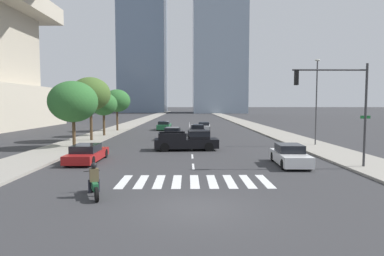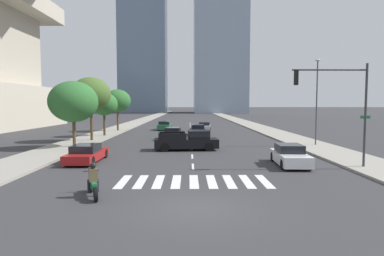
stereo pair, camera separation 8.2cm
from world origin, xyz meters
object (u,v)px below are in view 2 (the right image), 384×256
at_px(sedan_red_3, 87,154).
at_px(street_tree_third, 104,104).
at_px(sedan_black_1, 173,134).
at_px(street_tree_fourth, 117,101).
at_px(motorcycle_lead, 93,183).
at_px(sedan_black_0, 198,130).
at_px(street_tree_nearest, 73,102).
at_px(sedan_silver_4, 204,126).
at_px(street_lamp_east, 317,96).
at_px(traffic_signal_near, 339,96).
at_px(sedan_green_5, 165,126).
at_px(street_tree_second, 91,94).
at_px(pickup_truck, 189,141).
at_px(sedan_white_2, 290,156).

distance_m(sedan_red_3, street_tree_third, 18.10).
height_order(sedan_black_1, street_tree_fourth, street_tree_fourth).
distance_m(motorcycle_lead, sedan_black_0, 28.36).
relative_size(sedan_black_1, street_tree_nearest, 0.80).
relative_size(sedan_black_0, sedan_silver_4, 1.04).
height_order(sedan_black_0, street_lamp_east, street_lamp_east).
bearing_deg(street_tree_fourth, sedan_red_3, -82.56).
bearing_deg(traffic_signal_near, street_lamp_east, -104.81).
relative_size(traffic_signal_near, street_tree_nearest, 1.07).
bearing_deg(street_tree_fourth, sedan_green_5, 22.74).
bearing_deg(street_lamp_east, street_tree_second, 169.38).
relative_size(sedan_red_3, street_tree_second, 0.73).
height_order(sedan_green_5, traffic_signal_near, traffic_signal_near).
relative_size(pickup_truck, traffic_signal_near, 0.88).
xyz_separation_m(sedan_white_2, street_tree_second, (-16.73, 13.61, 4.36)).
relative_size(street_tree_second, street_tree_fourth, 1.12).
distance_m(sedan_black_1, sedan_white_2, 17.42).
height_order(traffic_signal_near, street_tree_third, traffic_signal_near).
relative_size(street_lamp_east, street_tree_nearest, 1.36).
bearing_deg(street_tree_fourth, motorcycle_lead, -79.57).
relative_size(sedan_green_5, street_lamp_east, 0.61).
relative_size(motorcycle_lead, street_tree_second, 0.32).
relative_size(motorcycle_lead, street_tree_third, 0.40).
distance_m(sedan_red_3, street_tree_fourth, 25.49).
xyz_separation_m(sedan_green_5, street_tree_second, (-6.54, -15.49, 4.36)).
bearing_deg(street_tree_nearest, street_tree_second, 90.00).
relative_size(sedan_black_0, traffic_signal_near, 0.75).
bearing_deg(traffic_signal_near, street_tree_second, -37.62).
height_order(traffic_signal_near, street_tree_fourth, traffic_signal_near).
distance_m(sedan_white_2, street_tree_second, 22.00).
bearing_deg(sedan_white_2, traffic_signal_near, 66.80).
xyz_separation_m(sedan_silver_4, street_lamp_east, (9.48, -18.93, 4.14)).
bearing_deg(pickup_truck, sedan_red_3, -144.83).
height_order(sedan_silver_4, street_lamp_east, street_lamp_east).
xyz_separation_m(sedan_green_5, street_tree_third, (-6.54, -10.24, 3.31)).
relative_size(street_tree_third, street_tree_fourth, 0.88).
bearing_deg(sedan_silver_4, street_tree_fourth, -76.34).
distance_m(sedan_black_1, sedan_red_3, 14.91).
xyz_separation_m(sedan_black_1, sedan_red_3, (-5.21, -13.97, -0.07)).
relative_size(pickup_truck, street_tree_fourth, 0.94).
relative_size(sedan_white_2, sedan_green_5, 0.91).
xyz_separation_m(street_tree_third, street_tree_fourth, (0.00, 7.50, 0.48)).
height_order(sedan_black_1, sedan_green_5, sedan_black_1).
bearing_deg(traffic_signal_near, street_tree_fourth, -55.10).
bearing_deg(pickup_truck, sedan_black_1, 98.44).
bearing_deg(sedan_red_3, sedan_black_0, -22.30).
bearing_deg(street_tree_fourth, traffic_signal_near, -55.10).
xyz_separation_m(pickup_truck, sedan_black_1, (-1.80, 8.29, -0.18)).
relative_size(sedan_red_3, street_tree_third, 0.93).
distance_m(sedan_white_2, sedan_red_3, 13.54).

